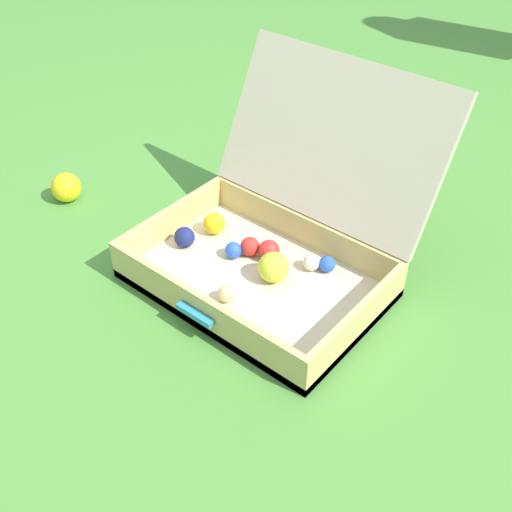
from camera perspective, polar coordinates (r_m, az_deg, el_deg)
The scene contains 3 objects.
ground_plane at distance 1.73m, azimuth -2.68°, elevation -1.75°, with size 16.00×16.00×0.00m, color #4C8C38.
open_suitcase at distance 1.68m, azimuth 1.93°, elevation 2.01°, with size 0.65×0.67×0.51m.
stray_ball_on_grass at distance 2.08m, azimuth -16.89°, elevation 5.99°, with size 0.09×0.09×0.09m, color yellow.
Camera 1 is at (0.89, -0.95, 1.14)m, focal length 43.97 mm.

